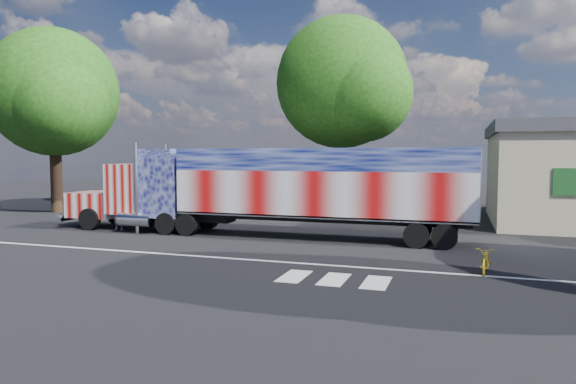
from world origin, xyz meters
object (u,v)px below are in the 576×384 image
(coach_bus, at_px, (287,186))
(woman, at_px, (119,212))
(bicycle, at_px, (486,260))
(semi_truck, at_px, (269,188))
(tree_w_a, at_px, (55,93))
(tree_n_mid, at_px, (344,83))

(coach_bus, xyz_separation_m, woman, (-5.53, -8.58, -0.85))
(coach_bus, distance_m, woman, 10.24)
(bicycle, bearing_deg, coach_bus, 137.42)
(semi_truck, height_order, tree_w_a, tree_w_a)
(coach_bus, bearing_deg, woman, -122.80)
(tree_w_a, bearing_deg, semi_truck, -16.64)
(tree_n_mid, bearing_deg, tree_w_a, -147.01)
(semi_truck, bearing_deg, tree_w_a, 163.36)
(semi_truck, relative_size, woman, 11.23)
(woman, xyz_separation_m, bicycle, (16.13, -4.04, -0.46))
(bicycle, height_order, tree_w_a, tree_w_a)
(semi_truck, height_order, woman, semi_truck)
(bicycle, height_order, tree_n_mid, tree_n_mid)
(coach_bus, relative_size, tree_n_mid, 0.84)
(tree_n_mid, bearing_deg, bicycle, -66.20)
(tree_w_a, bearing_deg, tree_n_mid, 32.99)
(coach_bus, bearing_deg, tree_n_mid, 75.79)
(coach_bus, height_order, bicycle, coach_bus)
(bicycle, relative_size, tree_n_mid, 0.11)
(tree_n_mid, xyz_separation_m, tree_w_a, (-15.97, -10.37, -1.26))
(semi_truck, xyz_separation_m, bicycle, (8.77, -4.74, -1.72))
(woman, bearing_deg, bicycle, -20.13)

